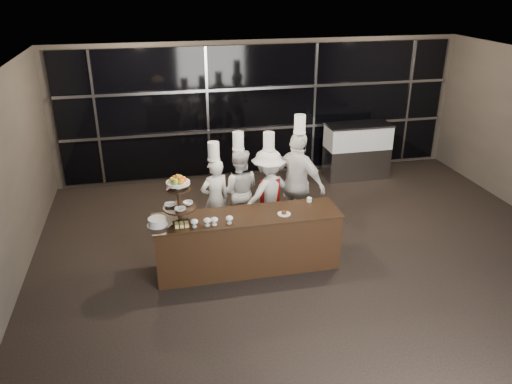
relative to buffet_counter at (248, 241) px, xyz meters
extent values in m
plane|color=black|center=(1.12, -1.07, -0.47)|extent=(10.00, 10.00, 0.00)
plane|color=black|center=(1.12, -1.07, 2.53)|extent=(10.00, 10.00, 0.00)
plane|color=#473F38|center=(1.12, 3.93, 1.03)|extent=(9.00, 0.00, 9.00)
cube|color=black|center=(1.12, 3.87, 1.03)|extent=(8.60, 0.04, 2.80)
cube|color=#A5A5AA|center=(1.12, 3.82, 0.63)|extent=(8.60, 0.06, 0.06)
cube|color=#A5A5AA|center=(1.12, 3.82, 1.53)|extent=(8.60, 0.06, 0.06)
cube|color=#A5A5AA|center=(-2.38, 3.84, 1.03)|extent=(0.05, 0.05, 2.80)
cube|color=#A5A5AA|center=(-0.08, 3.84, 1.03)|extent=(0.05, 0.05, 2.80)
cube|color=#A5A5AA|center=(2.32, 3.84, 1.03)|extent=(0.05, 0.05, 2.80)
cube|color=#A5A5AA|center=(4.62, 3.84, 1.03)|extent=(0.05, 0.05, 2.80)
cube|color=black|center=(0.00, 0.00, -0.02)|extent=(2.80, 0.70, 0.90)
cube|color=black|center=(0.00, 0.00, 0.44)|extent=(2.84, 0.74, 0.03)
cylinder|color=black|center=(-1.00, 0.00, 0.47)|extent=(0.24, 0.24, 0.03)
cylinder|color=black|center=(-1.00, 0.00, 0.80)|extent=(0.06, 0.06, 0.70)
cylinder|color=black|center=(-1.00, 0.00, 0.67)|extent=(0.48, 0.48, 0.02)
cylinder|color=black|center=(-1.00, 0.00, 0.97)|extent=(0.34, 0.34, 0.02)
cylinder|color=white|center=(-1.00, 0.00, 1.02)|extent=(0.10, 0.10, 0.06)
cylinder|color=white|center=(-1.00, 0.00, 1.07)|extent=(0.34, 0.34, 0.04)
sphere|color=#EC5813|center=(-0.92, 0.00, 1.11)|extent=(0.09, 0.09, 0.09)
sphere|color=#75A82B|center=(-0.96, 0.07, 1.11)|extent=(0.09, 0.09, 0.09)
sphere|color=orange|center=(-1.04, 0.07, 1.11)|extent=(0.09, 0.09, 0.09)
sphere|color=yellow|center=(-1.08, 0.00, 1.11)|extent=(0.09, 0.09, 0.09)
sphere|color=#86B12D|center=(-1.04, -0.07, 1.11)|extent=(0.09, 0.09, 0.09)
sphere|color=orange|center=(-0.96, -0.07, 1.11)|extent=(0.09, 0.09, 0.09)
sphere|color=orange|center=(-1.00, 0.00, 1.15)|extent=(0.09, 0.09, 0.09)
imported|color=white|center=(-1.13, 0.06, 0.71)|extent=(0.16, 0.16, 0.04)
imported|color=white|center=(-0.87, 0.06, 0.71)|extent=(0.15, 0.15, 0.05)
imported|color=white|center=(-1.00, -0.12, 0.71)|extent=(0.16, 0.16, 0.04)
cylinder|color=silver|center=(-0.82, -0.22, 0.46)|extent=(0.07, 0.07, 0.01)
cylinder|color=silver|center=(-0.82, -0.22, 0.49)|extent=(0.02, 0.02, 0.05)
ellipsoid|color=silver|center=(-0.82, -0.22, 0.54)|extent=(0.11, 0.11, 0.08)
ellipsoid|color=#26C064|center=(-0.82, -0.22, 0.54)|extent=(0.08, 0.08, 0.05)
cylinder|color=silver|center=(-0.63, -0.22, 0.46)|extent=(0.07, 0.07, 0.01)
cylinder|color=silver|center=(-0.63, -0.22, 0.49)|extent=(0.02, 0.02, 0.05)
ellipsoid|color=silver|center=(-0.63, -0.22, 0.54)|extent=(0.11, 0.11, 0.08)
ellipsoid|color=#D3264A|center=(-0.63, -0.22, 0.54)|extent=(0.08, 0.08, 0.05)
cylinder|color=silver|center=(-0.53, -0.22, 0.46)|extent=(0.07, 0.07, 0.01)
cylinder|color=silver|center=(-0.53, -0.22, 0.49)|extent=(0.02, 0.02, 0.05)
ellipsoid|color=silver|center=(-0.53, -0.22, 0.54)|extent=(0.11, 0.11, 0.08)
ellipsoid|color=beige|center=(-0.53, -0.22, 0.54)|extent=(0.08, 0.08, 0.05)
cylinder|color=silver|center=(-0.31, -0.22, 0.46)|extent=(0.07, 0.07, 0.01)
cylinder|color=silver|center=(-0.31, -0.22, 0.49)|extent=(0.02, 0.02, 0.05)
ellipsoid|color=silver|center=(-0.31, -0.22, 0.54)|extent=(0.11, 0.11, 0.08)
ellipsoid|color=#4D3116|center=(-0.31, -0.22, 0.54)|extent=(0.08, 0.08, 0.05)
cylinder|color=white|center=(-1.34, -0.05, 0.46)|extent=(0.30, 0.30, 0.01)
cylinder|color=white|center=(-1.34, -0.05, 0.51)|extent=(0.26, 0.26, 0.10)
cube|color=#D5C168|center=(-1.07, -0.20, 0.48)|extent=(0.05, 0.05, 0.05)
cube|color=#D5C168|center=(-1.00, -0.20, 0.48)|extent=(0.05, 0.05, 0.05)
cube|color=#D5C168|center=(-0.93, -0.20, 0.48)|extent=(0.05, 0.05, 0.05)
cube|color=#D5C168|center=(-1.07, -0.13, 0.48)|extent=(0.05, 0.05, 0.05)
cube|color=#D5C168|center=(-1.00, -0.13, 0.48)|extent=(0.05, 0.05, 0.05)
cube|color=#D5C168|center=(-0.93, -0.13, 0.48)|extent=(0.05, 0.05, 0.05)
cylinder|color=white|center=(0.55, -0.10, 0.46)|extent=(0.20, 0.20, 0.01)
cylinder|color=#4C2814|center=(0.55, -0.10, 0.49)|extent=(0.08, 0.08, 0.04)
cylinder|color=white|center=(1.06, 0.25, 0.49)|extent=(0.08, 0.08, 0.07)
cube|color=#A5A5AA|center=(3.16, 3.23, -0.12)|extent=(1.40, 0.60, 0.70)
cube|color=silver|center=(3.16, 3.23, 0.48)|extent=(1.40, 0.60, 0.50)
cube|color=#FFC67F|center=(3.16, 3.23, 0.48)|extent=(1.30, 0.50, 0.40)
cube|color=#A5A5AA|center=(3.16, 3.23, 0.75)|extent=(1.42, 0.62, 0.04)
imported|color=silver|center=(-0.34, 1.08, 0.26)|extent=(0.61, 0.49, 1.45)
cylinder|color=white|center=(-0.34, 1.08, 1.13)|extent=(0.19, 0.19, 0.30)
cylinder|color=white|center=(-0.34, 1.08, 0.99)|extent=(0.21, 0.21, 0.03)
imported|color=silver|center=(0.11, 1.28, 0.30)|extent=(0.86, 0.74, 1.53)
cylinder|color=white|center=(0.11, 1.28, 1.22)|extent=(0.19, 0.19, 0.30)
cylinder|color=white|center=(0.11, 1.28, 1.07)|extent=(0.21, 0.21, 0.03)
imported|color=silver|center=(0.58, 1.03, 0.32)|extent=(1.17, 0.96, 1.57)
cylinder|color=white|center=(0.58, 1.03, 1.25)|extent=(0.19, 0.19, 0.30)
cylinder|color=white|center=(0.58, 1.03, 1.11)|extent=(0.21, 0.21, 0.03)
cube|color=maroon|center=(0.58, 0.91, 0.32)|extent=(0.34, 0.03, 0.59)
imported|color=white|center=(1.09, 0.99, 0.46)|extent=(1.03, 1.12, 1.85)
cylinder|color=white|center=(1.09, 0.99, 1.53)|extent=(0.19, 0.19, 0.30)
cylinder|color=white|center=(1.09, 0.99, 1.39)|extent=(0.21, 0.21, 0.03)
camera|label=1|loc=(-1.32, -6.61, 3.78)|focal=35.00mm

